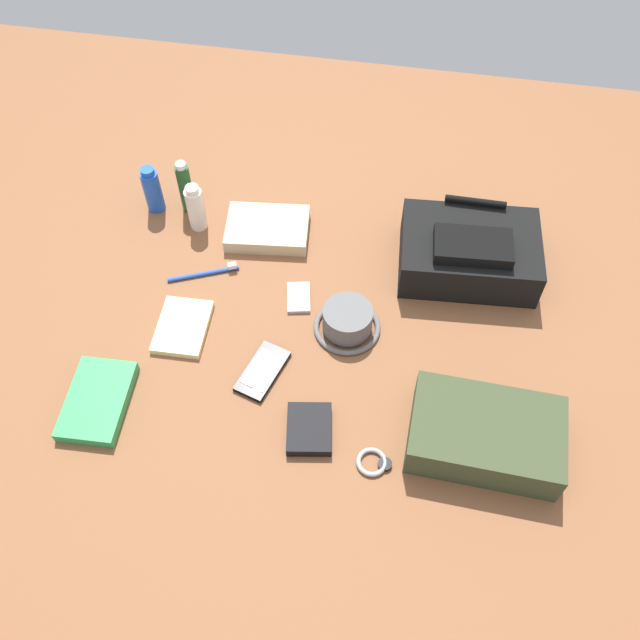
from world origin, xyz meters
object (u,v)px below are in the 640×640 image
shampoo_bottle (185,188)px  toothpaste_tube (196,208)px  bucket_hat (347,321)px  notepad (183,327)px  backpack (469,252)px  wristwatch (374,462)px  toothbrush (208,273)px  deodorant_spray (152,190)px  wallet (309,429)px  cell_phone (262,371)px  media_player (299,298)px  folded_towel (267,229)px  paperback_novel (98,401)px  toiletry_pouch (485,433)px

shampoo_bottle → toothpaste_tube: (0.04, -0.05, -0.01)m
bucket_hat → notepad: bucket_hat is taller
backpack → wristwatch: size_ratio=4.67×
shampoo_bottle → toothbrush: 0.24m
deodorant_spray → shampoo_bottle: shampoo_bottle is taller
wallet → notepad: wallet is taller
toothpaste_tube → cell_phone: 0.47m
media_player → folded_towel: (-0.11, 0.19, 0.01)m
bucket_hat → toothbrush: size_ratio=0.94×
paperback_novel → folded_towel: bearing=65.1°
toothpaste_tube → toothbrush: 0.17m
wristwatch → toothbrush: toothbrush is taller
folded_towel → toothbrush: bearing=-126.5°
notepad → cell_phone: bearing=-23.9°
bucket_hat → deodorant_spray: (-0.54, 0.29, 0.03)m
paperback_novel → cell_phone: paperback_novel is taller
toothpaste_tube → cell_phone: size_ratio=0.88×
toiletry_pouch → notepad: bearing=166.3°
shampoo_bottle → wallet: bearing=-53.7°
toothpaste_tube → toothbrush: size_ratio=0.82×
toiletry_pouch → wristwatch: toiletry_pouch is taller
backpack → toiletry_pouch: bearing=-82.8°
wallet → folded_towel: folded_towel is taller
backpack → deodorant_spray: size_ratio=2.55×
bucket_hat → toiletry_pouch: bearing=-36.4°
deodorant_spray → toothpaste_tube: size_ratio=1.00×
shampoo_bottle → toothpaste_tube: size_ratio=1.15×
shampoo_bottle → toothbrush: size_ratio=0.94×
notepad → toiletry_pouch: bearing=-15.7°
deodorant_spray → media_player: size_ratio=1.40×
toiletry_pouch → deodorant_spray: (-0.84, 0.52, 0.02)m
wristwatch → toothbrush: (-0.45, 0.41, 0.00)m
wristwatch → toothbrush: 0.61m
toiletry_pouch → cell_phone: bearing=170.0°
shampoo_bottle → toothpaste_tube: bearing=-53.3°
cell_phone → notepad: size_ratio=1.00×
deodorant_spray → toothbrush: bearing=-45.7°
toiletry_pouch → bucket_hat: bearing=143.6°
bucket_hat → toothpaste_tube: (-0.41, 0.25, 0.03)m
paperback_novel → wallet: (0.44, 0.01, 0.00)m
bucket_hat → toothbrush: bucket_hat is taller
bucket_hat → wristwatch: bucket_hat is taller
toiletry_pouch → wristwatch: 0.23m
toothpaste_tube → wallet: toothpaste_tube is taller
toothpaste_tube → wallet: bearing=-53.7°
bucket_hat → wristwatch: (0.10, -0.31, -0.02)m
bucket_hat → media_player: bearing=152.8°
paperback_novel → media_player: size_ratio=2.11×
notepad → folded_towel: folded_towel is taller
bucket_hat → paperback_novel: (-0.48, -0.28, -0.02)m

